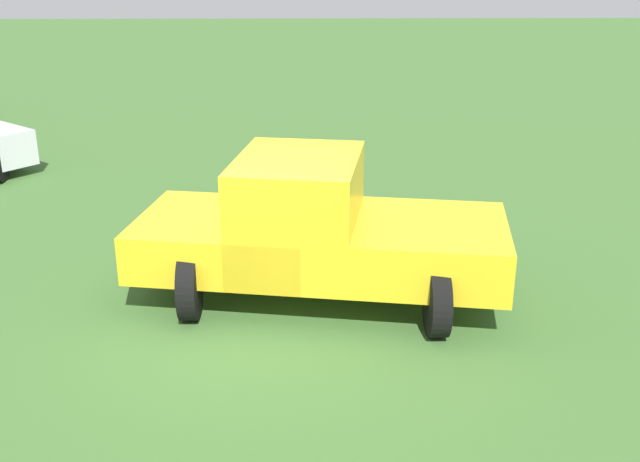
{
  "coord_description": "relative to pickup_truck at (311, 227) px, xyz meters",
  "views": [
    {
      "loc": [
        8.18,
        0.57,
        4.21
      ],
      "look_at": [
        -0.53,
        0.74,
        0.9
      ],
      "focal_mm": 42.32,
      "sensor_mm": 36.0,
      "label": 1
    }
  ],
  "objects": [
    {
      "name": "pickup_truck",
      "position": [
        0.0,
        0.0,
        0.0
      ],
      "size": [
        2.83,
        4.8,
        1.83
      ],
      "rotation": [
        0.0,
        0.0,
        1.41
      ],
      "color": "black",
      "rests_on": "ground_plane"
    },
    {
      "name": "ground_plane",
      "position": [
        0.55,
        -0.63,
        -0.95
      ],
      "size": [
        80.0,
        80.0,
        0.0
      ],
      "primitive_type": "plane",
      "color": "#3D662D"
    }
  ]
}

